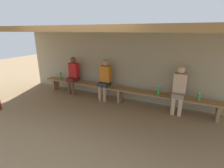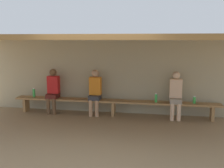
{
  "view_description": "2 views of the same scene",
  "coord_description": "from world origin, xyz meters",
  "px_view_note": "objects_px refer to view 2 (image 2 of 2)",
  "views": [
    {
      "loc": [
        2.02,
        -3.18,
        2.23
      ],
      "look_at": [
        -0.09,
        1.14,
        0.71
      ],
      "focal_mm": 27.2,
      "sensor_mm": 36.0,
      "label": 1
    },
    {
      "loc": [
        1.21,
        -5.77,
        2.22
      ],
      "look_at": [
        -0.01,
        1.35,
        0.98
      ],
      "focal_mm": 41.98,
      "sensor_mm": 36.0,
      "label": 2
    }
  ],
  "objects_px": {
    "player_in_red": "(53,89)",
    "water_bottle_orange": "(156,98)",
    "water_bottle_clear": "(34,93)",
    "player_near_post": "(95,91)",
    "bench": "(114,103)",
    "player_rightmost": "(176,93)",
    "water_bottle_green": "(194,100)"
  },
  "relations": [
    {
      "from": "bench",
      "to": "player_near_post",
      "type": "bearing_deg",
      "value": 179.68
    },
    {
      "from": "bench",
      "to": "player_rightmost",
      "type": "height_order",
      "value": "player_rightmost"
    },
    {
      "from": "bench",
      "to": "water_bottle_orange",
      "type": "bearing_deg",
      "value": -1.21
    },
    {
      "from": "bench",
      "to": "water_bottle_green",
      "type": "xyz_separation_m",
      "value": [
        2.27,
        0.02,
        0.17
      ]
    },
    {
      "from": "player_near_post",
      "to": "player_rightmost",
      "type": "relative_size",
      "value": 1.0
    },
    {
      "from": "player_in_red",
      "to": "player_rightmost",
      "type": "height_order",
      "value": "same"
    },
    {
      "from": "player_near_post",
      "to": "water_bottle_orange",
      "type": "bearing_deg",
      "value": -0.93
    },
    {
      "from": "player_near_post",
      "to": "water_bottle_clear",
      "type": "xyz_separation_m",
      "value": [
        -1.93,
        0.02,
        -0.14
      ]
    },
    {
      "from": "bench",
      "to": "water_bottle_green",
      "type": "height_order",
      "value": "water_bottle_green"
    },
    {
      "from": "bench",
      "to": "water_bottle_green",
      "type": "distance_m",
      "value": 2.27
    },
    {
      "from": "water_bottle_green",
      "to": "player_rightmost",
      "type": "bearing_deg",
      "value": -177.73
    },
    {
      "from": "player_rightmost",
      "to": "player_in_red",
      "type": "bearing_deg",
      "value": 180.0
    },
    {
      "from": "water_bottle_clear",
      "to": "player_near_post",
      "type": "bearing_deg",
      "value": -0.63
    },
    {
      "from": "player_in_red",
      "to": "water_bottle_green",
      "type": "height_order",
      "value": "player_in_red"
    },
    {
      "from": "player_rightmost",
      "to": "water_bottle_green",
      "type": "xyz_separation_m",
      "value": [
        0.51,
        0.02,
        -0.17
      ]
    },
    {
      "from": "player_in_red",
      "to": "water_bottle_orange",
      "type": "xyz_separation_m",
      "value": [
        3.07,
        -0.03,
        -0.15
      ]
    },
    {
      "from": "player_near_post",
      "to": "water_bottle_clear",
      "type": "bearing_deg",
      "value": 179.37
    },
    {
      "from": "player_in_red",
      "to": "water_bottle_orange",
      "type": "relative_size",
      "value": 5.23
    },
    {
      "from": "player_rightmost",
      "to": "bench",
      "type": "bearing_deg",
      "value": -179.9
    },
    {
      "from": "player_near_post",
      "to": "water_bottle_clear",
      "type": "height_order",
      "value": "player_near_post"
    },
    {
      "from": "player_near_post",
      "to": "player_in_red",
      "type": "height_order",
      "value": "same"
    },
    {
      "from": "player_near_post",
      "to": "water_bottle_green",
      "type": "relative_size",
      "value": 6.52
    },
    {
      "from": "player_rightmost",
      "to": "water_bottle_orange",
      "type": "bearing_deg",
      "value": -176.94
    },
    {
      "from": "bench",
      "to": "player_rightmost",
      "type": "bearing_deg",
      "value": 0.1
    },
    {
      "from": "bench",
      "to": "water_bottle_orange",
      "type": "height_order",
      "value": "water_bottle_orange"
    },
    {
      "from": "water_bottle_clear",
      "to": "water_bottle_orange",
      "type": "distance_m",
      "value": 3.7
    },
    {
      "from": "water_bottle_orange",
      "to": "player_in_red",
      "type": "bearing_deg",
      "value": 179.46
    },
    {
      "from": "player_rightmost",
      "to": "water_bottle_clear",
      "type": "xyz_separation_m",
      "value": [
        -4.24,
        0.02,
        -0.14
      ]
    },
    {
      "from": "player_rightmost",
      "to": "water_bottle_clear",
      "type": "bearing_deg",
      "value": 179.72
    },
    {
      "from": "water_bottle_orange",
      "to": "water_bottle_green",
      "type": "relative_size",
      "value": 1.25
    },
    {
      "from": "player_near_post",
      "to": "water_bottle_orange",
      "type": "relative_size",
      "value": 5.23
    },
    {
      "from": "player_rightmost",
      "to": "water_bottle_clear",
      "type": "height_order",
      "value": "player_rightmost"
    }
  ]
}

